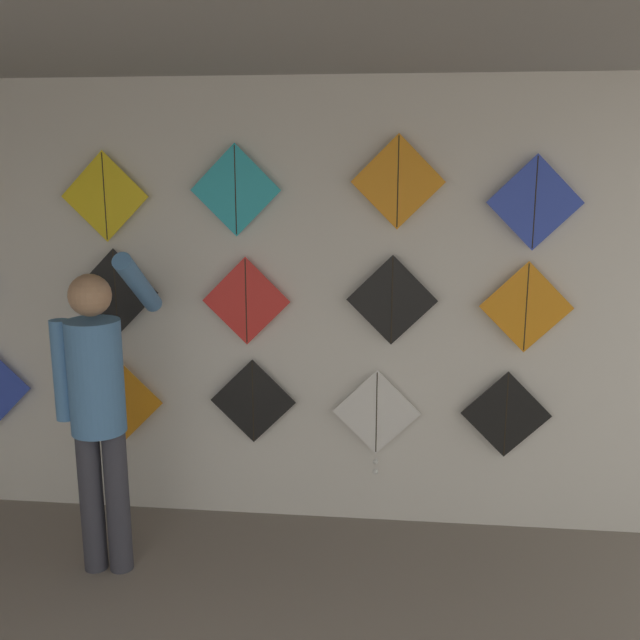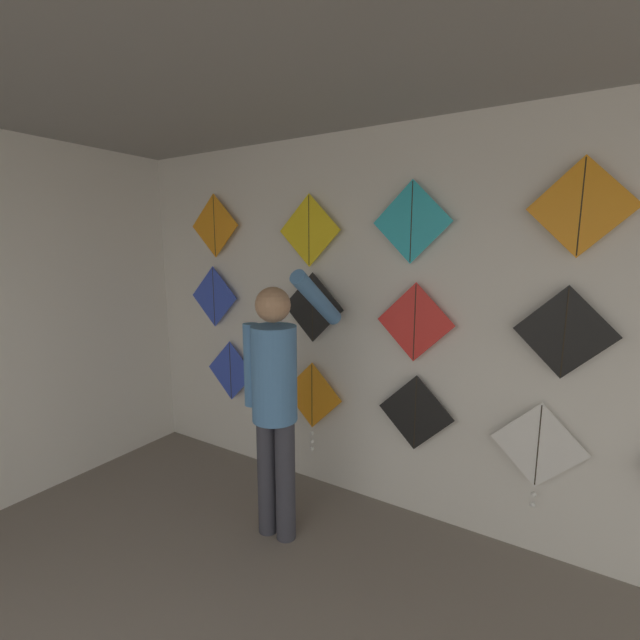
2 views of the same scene
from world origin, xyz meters
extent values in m
cube|color=silver|center=(0.00, 4.11, 1.40)|extent=(5.99, 0.06, 2.80)
cylinder|color=#383842|center=(-0.72, 3.33, 0.42)|extent=(0.13, 0.13, 0.84)
cylinder|color=#383842|center=(-0.57, 3.34, 0.42)|extent=(0.13, 0.13, 0.84)
cylinder|color=#4C7FB7|center=(-0.64, 3.34, 1.16)|extent=(0.30, 0.30, 0.63)
sphere|color=tan|center=(-0.64, 3.34, 1.61)|extent=(0.23, 0.23, 0.23)
cylinder|color=#4C7FB7|center=(-0.82, 3.32, 1.19)|extent=(0.11, 0.11, 0.56)
cylinder|color=#4C7FB7|center=(-0.46, 3.58, 1.64)|extent=(0.11, 0.52, 0.41)
cube|color=orange|center=(-0.78, 4.02, 0.77)|extent=(0.55, 0.01, 0.55)
cylinder|color=black|center=(-0.78, 4.01, 0.77)|extent=(0.01, 0.01, 0.53)
sphere|color=white|center=(-0.78, 4.01, 0.45)|extent=(0.04, 0.04, 0.04)
sphere|color=white|center=(-0.78, 4.01, 0.38)|extent=(0.04, 0.04, 0.04)
sphere|color=white|center=(-0.78, 4.01, 0.31)|extent=(0.04, 0.04, 0.04)
cube|color=black|center=(0.09, 4.02, 0.81)|extent=(0.55, 0.01, 0.55)
cylinder|color=black|center=(0.09, 4.01, 0.81)|extent=(0.01, 0.01, 0.53)
cube|color=white|center=(0.88, 4.02, 0.77)|extent=(0.55, 0.01, 0.55)
cylinder|color=black|center=(0.88, 4.01, 0.77)|extent=(0.01, 0.01, 0.53)
sphere|color=white|center=(0.88, 4.01, 0.44)|extent=(0.04, 0.04, 0.04)
sphere|color=white|center=(0.88, 4.01, 0.37)|extent=(0.04, 0.04, 0.04)
cube|color=black|center=(1.67, 4.02, 0.78)|extent=(0.55, 0.01, 0.55)
cylinder|color=black|center=(1.67, 4.01, 0.78)|extent=(0.01, 0.01, 0.53)
cube|color=black|center=(-0.78, 4.02, 1.50)|extent=(0.55, 0.01, 0.55)
cylinder|color=black|center=(-0.78, 4.01, 1.50)|extent=(0.01, 0.01, 0.53)
cube|color=red|center=(0.06, 4.02, 1.46)|extent=(0.55, 0.01, 0.55)
cylinder|color=black|center=(0.06, 4.01, 1.46)|extent=(0.01, 0.01, 0.53)
cube|color=black|center=(0.96, 4.02, 1.49)|extent=(0.55, 0.01, 0.55)
cylinder|color=black|center=(0.96, 4.01, 1.49)|extent=(0.01, 0.01, 0.53)
cube|color=orange|center=(1.75, 4.02, 1.46)|extent=(0.55, 0.01, 0.55)
cylinder|color=black|center=(1.75, 4.01, 1.46)|extent=(0.01, 0.01, 0.53)
cube|color=yellow|center=(-0.81, 4.02, 2.10)|extent=(0.55, 0.01, 0.55)
cylinder|color=black|center=(-0.81, 4.01, 2.10)|extent=(0.01, 0.01, 0.53)
cube|color=#28B2C6|center=(0.01, 4.02, 2.14)|extent=(0.55, 0.01, 0.55)
cylinder|color=black|center=(0.01, 4.01, 2.14)|extent=(0.01, 0.01, 0.53)
cube|color=orange|center=(0.98, 4.02, 2.19)|extent=(0.55, 0.01, 0.55)
cylinder|color=black|center=(0.98, 4.01, 2.19)|extent=(0.01, 0.01, 0.53)
cube|color=blue|center=(1.76, 4.02, 2.08)|extent=(0.55, 0.01, 0.55)
cylinder|color=black|center=(1.76, 4.01, 2.08)|extent=(0.01, 0.01, 0.53)
camera|label=1|loc=(0.97, -0.24, 2.31)|focal=40.00mm
camera|label=2|loc=(1.02, 1.21, 1.98)|focal=24.00mm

